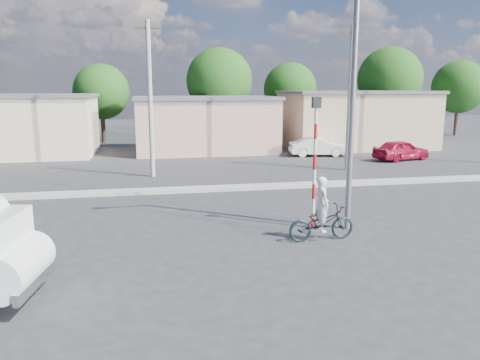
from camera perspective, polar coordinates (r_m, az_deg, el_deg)
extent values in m
plane|color=#2C2C2F|center=(13.89, -1.67, -8.33)|extent=(120.00, 120.00, 0.00)
cube|color=#99968E|center=(21.52, -5.12, -1.12)|extent=(40.00, 0.80, 0.16)
cylinder|color=white|center=(11.29, -25.58, -9.43)|extent=(1.30, 2.02, 1.01)
cube|color=silver|center=(11.28, -23.69, -11.29)|extent=(0.44, 1.97, 0.26)
imported|color=black|center=(14.66, 9.89, -5.17)|extent=(2.16, 0.87, 1.11)
imported|color=white|center=(14.58, 9.93, -4.05)|extent=(0.45, 0.65, 1.71)
imported|color=white|center=(32.88, 9.46, 4.02)|extent=(4.07, 1.88, 1.29)
imported|color=maroon|center=(32.33, 19.03, 3.47)|extent=(4.17, 2.51, 1.33)
cylinder|color=red|center=(15.98, 8.87, -4.90)|extent=(0.11, 0.11, 0.50)
cylinder|color=white|center=(15.85, 8.92, -3.16)|extent=(0.11, 0.11, 0.50)
cylinder|color=red|center=(15.74, 8.98, -1.40)|extent=(0.11, 0.11, 0.50)
cylinder|color=white|center=(15.64, 9.03, 0.39)|extent=(0.11, 0.11, 0.50)
cylinder|color=red|center=(15.56, 9.09, 2.20)|extent=(0.11, 0.11, 0.50)
cylinder|color=white|center=(15.49, 9.14, 4.03)|extent=(0.11, 0.11, 0.50)
cylinder|color=red|center=(15.43, 9.20, 5.87)|extent=(0.11, 0.11, 0.50)
cylinder|color=white|center=(15.40, 9.26, 7.72)|extent=(0.11, 0.11, 0.50)
cube|color=black|center=(15.38, 9.31, 9.32)|extent=(0.28, 0.18, 0.36)
cylinder|color=slate|center=(15.51, 13.61, 10.35)|extent=(0.18, 0.18, 9.00)
cube|color=beige|center=(36.40, -26.86, 5.79)|extent=(12.00, 7.00, 4.00)
cube|color=#59595B|center=(36.31, -27.16, 9.12)|extent=(12.30, 7.30, 0.24)
cube|color=#CE9F8D|center=(35.28, -4.29, 6.66)|extent=(10.00, 7.00, 3.80)
cube|color=#59595B|center=(35.18, -4.34, 9.94)|extent=(10.30, 7.30, 0.24)
cube|color=tan|center=(38.55, 13.86, 7.04)|extent=(11.00, 7.00, 4.20)
cube|color=#59595B|center=(38.46, 14.01, 10.34)|extent=(11.30, 7.30, 0.24)
cylinder|color=#38281E|center=(42.21, -16.36, 6.75)|extent=(0.36, 0.36, 3.47)
sphere|color=#27621D|center=(42.12, -16.55, 10.28)|extent=(4.71, 4.71, 4.71)
cylinder|color=#38281E|center=(41.46, -2.51, 7.62)|extent=(0.36, 0.36, 4.20)
sphere|color=#27621D|center=(41.39, -2.54, 11.97)|extent=(5.70, 5.70, 5.70)
cylinder|color=#38281E|center=(44.97, 6.04, 7.48)|extent=(0.36, 0.36, 3.64)
sphere|color=#27621D|center=(44.89, 6.12, 10.96)|extent=(4.94, 4.94, 4.94)
cylinder|color=#38281E|center=(46.58, 17.54, 7.60)|extent=(0.36, 0.36, 4.37)
sphere|color=#27621D|center=(46.52, 17.78, 11.63)|extent=(5.93, 5.93, 5.93)
cylinder|color=#38281E|center=(51.69, 24.87, 7.08)|extent=(0.36, 0.36, 3.81)
sphere|color=#27621D|center=(51.62, 25.14, 10.24)|extent=(5.17, 5.17, 5.17)
cylinder|color=#99968E|center=(24.94, -10.89, 9.49)|extent=(0.24, 0.24, 8.00)
cube|color=#38281E|center=(25.11, -11.20, 17.72)|extent=(1.40, 0.08, 0.08)
cylinder|color=#99968E|center=(27.30, 13.21, 9.52)|extent=(0.24, 0.24, 8.00)
cube|color=#38281E|center=(27.45, 13.56, 17.04)|extent=(1.40, 0.08, 0.08)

